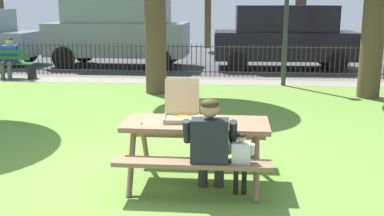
# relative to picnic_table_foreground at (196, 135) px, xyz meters

# --- Properties ---
(ground) EXTENTS (28.00, 12.12, 0.02)m
(ground) POSITION_rel_picnic_table_foreground_xyz_m (-0.53, 2.24, -0.61)
(ground) COLOR olive
(cobblestone_walkway) EXTENTS (28.00, 1.40, 0.01)m
(cobblestone_walkway) POSITION_rel_picnic_table_foreground_xyz_m (-0.53, 7.60, -0.60)
(cobblestone_walkway) COLOR gray
(street_asphalt) EXTENTS (28.00, 7.19, 0.01)m
(street_asphalt) POSITION_rel_picnic_table_foreground_xyz_m (-0.53, 11.90, -0.60)
(street_asphalt) COLOR #424247
(picnic_table_foreground) EXTENTS (1.80, 1.48, 0.79)m
(picnic_table_foreground) POSITION_rel_picnic_table_foreground_xyz_m (0.00, 0.00, 0.00)
(picnic_table_foreground) COLOR #88644A
(picnic_table_foreground) RESTS_ON ground
(pizza_box_open) EXTENTS (0.49, 0.57, 0.48)m
(pizza_box_open) POSITION_rel_picnic_table_foreground_xyz_m (-0.19, 0.13, 0.26)
(pizza_box_open) COLOR tan
(pizza_box_open) RESTS_ON picnic_table_foreground
(pizza_slice_on_table) EXTENTS (0.27, 0.24, 0.02)m
(pizza_slice_on_table) POSITION_rel_picnic_table_foreground_xyz_m (-0.61, -0.06, 0.18)
(pizza_slice_on_table) COLOR #EDD759
(pizza_slice_on_table) RESTS_ON picnic_table_foreground
(adult_at_table) EXTENTS (0.61, 0.59, 1.19)m
(adult_at_table) POSITION_rel_picnic_table_foreground_xyz_m (0.20, -0.50, 0.06)
(adult_at_table) COLOR #343434
(adult_at_table) RESTS_ON ground
(child_at_table) EXTENTS (0.30, 0.29, 0.81)m
(child_at_table) POSITION_rel_picnic_table_foreground_xyz_m (0.55, -0.53, -0.10)
(child_at_table) COLOR black
(child_at_table) RESTS_ON ground
(iron_fence_streetside) EXTENTS (20.31, 0.03, 0.98)m
(iron_fence_streetside) POSITION_rel_picnic_table_foreground_xyz_m (-0.53, 8.30, -0.10)
(iron_fence_streetside) COLOR #2D2823
(iron_fence_streetside) RESTS_ON ground
(park_bench_left) EXTENTS (1.63, 0.58, 0.85)m
(park_bench_left) POSITION_rel_picnic_table_foreground_xyz_m (-6.16, 7.46, -0.18)
(park_bench_left) COLOR #215A31
(park_bench_left) RESTS_ON ground
(person_on_park_bench) EXTENTS (0.62, 0.61, 1.19)m
(person_on_park_bench) POSITION_rel_picnic_table_foreground_xyz_m (-6.08, 7.48, 0.06)
(person_on_park_bench) COLOR #4A4A4A
(person_on_park_bench) RESTS_ON ground
(parked_car_left) EXTENTS (4.75, 2.17, 2.46)m
(parked_car_left) POSITION_rel_picnic_table_foreground_xyz_m (-3.50, 10.22, 0.71)
(parked_car_left) COLOR gray
(parked_car_left) RESTS_ON ground
(parked_car_center) EXTENTS (4.65, 2.06, 2.08)m
(parked_car_center) POSITION_rel_picnic_table_foreground_xyz_m (2.10, 10.22, 0.50)
(parked_car_center) COLOR black
(parked_car_center) RESTS_ON ground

